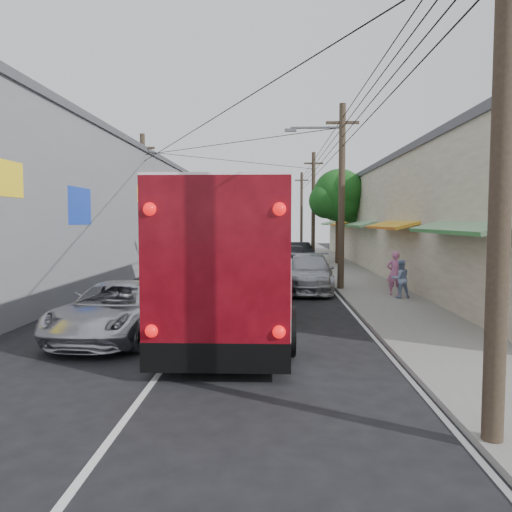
# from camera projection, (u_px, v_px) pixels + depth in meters

# --- Properties ---
(ground) EXTENTS (120.00, 120.00, 0.00)m
(ground) POSITION_uv_depth(u_px,v_px,m) (145.00, 392.00, 8.85)
(ground) COLOR black
(ground) RESTS_ON ground
(sidewalk) EXTENTS (3.00, 80.00, 0.12)m
(sidewalk) POSITION_uv_depth(u_px,v_px,m) (347.00, 273.00, 28.56)
(sidewalk) COLOR slate
(sidewalk) RESTS_ON ground
(building_right) EXTENTS (7.09, 40.00, 6.25)m
(building_right) POSITION_uv_depth(u_px,v_px,m) (417.00, 219.00, 30.19)
(building_right) COLOR beige
(building_right) RESTS_ON ground
(building_left) EXTENTS (7.20, 36.00, 7.25)m
(building_left) POSITION_uv_depth(u_px,v_px,m) (73.00, 210.00, 26.82)
(building_left) COLOR gray
(building_left) RESTS_ON ground
(utility_poles) EXTENTS (11.80, 45.28, 8.00)m
(utility_poles) POSITION_uv_depth(u_px,v_px,m) (288.00, 202.00, 28.72)
(utility_poles) COLOR #473828
(utility_poles) RESTS_ON ground
(street_tree) EXTENTS (4.40, 4.00, 6.60)m
(street_tree) POSITION_uv_depth(u_px,v_px,m) (340.00, 197.00, 34.22)
(street_tree) COLOR #3F2B19
(street_tree) RESTS_ON ground
(coach_bus) EXTENTS (3.15, 13.65, 3.93)m
(coach_bus) POSITION_uv_depth(u_px,v_px,m) (240.00, 252.00, 15.99)
(coach_bus) COLOR white
(coach_bus) RESTS_ON ground
(jeepney) EXTENTS (2.83, 5.36, 1.43)m
(jeepney) POSITION_uv_depth(u_px,v_px,m) (118.00, 310.00, 13.07)
(jeepney) COLOR silver
(jeepney) RESTS_ON ground
(parked_suv) EXTENTS (2.68, 5.56, 1.56)m
(parked_suv) POSITION_uv_depth(u_px,v_px,m) (308.00, 273.00, 21.62)
(parked_suv) COLOR #A4A4AC
(parked_suv) RESTS_ON ground
(parked_car_mid) EXTENTS (2.05, 4.32, 1.43)m
(parked_car_mid) POSITION_uv_depth(u_px,v_px,m) (295.00, 254.00, 34.59)
(parked_car_mid) COLOR #28292E
(parked_car_mid) RESTS_ON ground
(parked_car_far) EXTENTS (2.13, 4.65, 1.48)m
(parked_car_far) POSITION_uv_depth(u_px,v_px,m) (299.00, 252.00, 36.50)
(parked_car_far) COLOR black
(parked_car_far) RESTS_ON ground
(pedestrian_near) EXTENTS (0.69, 0.51, 1.74)m
(pedestrian_near) POSITION_uv_depth(u_px,v_px,m) (395.00, 273.00, 19.62)
(pedestrian_near) COLOR #C86A9C
(pedestrian_near) RESTS_ON sidewalk
(pedestrian_far) EXTENTS (0.78, 0.65, 1.46)m
(pedestrian_far) POSITION_uv_depth(u_px,v_px,m) (400.00, 279.00, 18.90)
(pedestrian_far) COLOR #8BA2CA
(pedestrian_far) RESTS_ON sidewalk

